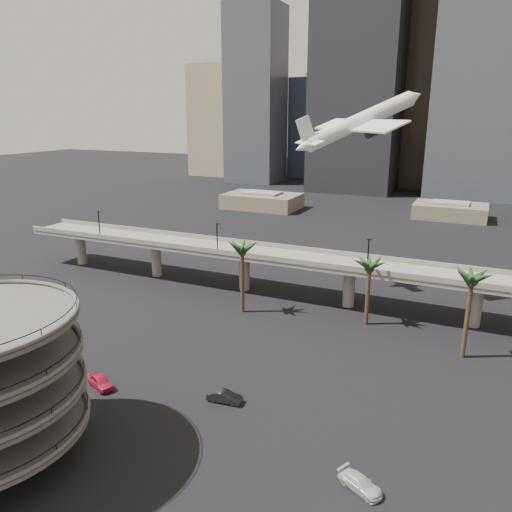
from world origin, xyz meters
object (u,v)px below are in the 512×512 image
at_px(airborne_jet, 360,122).
at_px(car_a, 101,381).
at_px(overpass, 295,262).
at_px(car_b, 225,397).
at_px(car_c, 360,483).

relative_size(airborne_jet, car_a, 4.92).
distance_m(overpass, car_b, 39.68).
bearing_deg(car_a, overpass, 7.30).
distance_m(car_a, car_b, 17.24).
xyz_separation_m(airborne_jet, car_a, (-19.34, -57.88, -32.81)).
relative_size(airborne_jet, car_b, 5.23).
height_order(overpass, car_b, overpass).
height_order(overpass, airborne_jet, airborne_jet).
xyz_separation_m(overpass, car_c, (24.46, -46.78, -6.65)).
height_order(car_a, car_c, car_a).
bearing_deg(car_c, airborne_jet, 41.00).
relative_size(car_b, car_c, 0.97).
relative_size(overpass, car_a, 26.78).
xyz_separation_m(airborne_jet, car_c, (16.79, -62.06, -32.96)).
bearing_deg(airborne_jet, overpass, -162.69).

